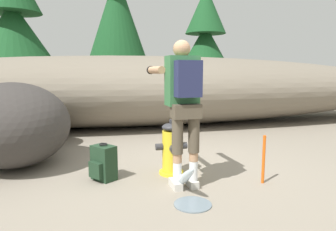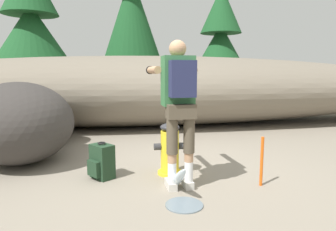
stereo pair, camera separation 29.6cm
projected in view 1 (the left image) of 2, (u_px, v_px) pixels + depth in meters
ground_plane at (178, 175)px, 4.06m from camera, size 56.00×56.00×0.04m
dirt_embankment at (140, 91)px, 7.69m from camera, size 16.25×3.20×1.75m
fire_hydrant at (171, 149)px, 4.01m from camera, size 0.42×0.37×0.74m
hydrant_water_jet at (184, 183)px, 3.42m from camera, size 0.39×1.03×0.59m
utility_worker at (183, 95)px, 3.49m from camera, size 0.58×1.00×1.72m
spare_backpack at (103, 163)px, 3.81m from camera, size 0.36×0.36×0.47m
boulder_large at (14, 124)px, 4.34m from camera, size 2.05×2.19×1.22m
boulder_small at (38, 123)px, 5.50m from camera, size 1.26×1.32×0.84m
pine_tree_far_left at (13, 23)px, 9.87m from camera, size 2.86×2.86×5.13m
pine_tree_left at (117, 0)px, 11.45m from camera, size 2.36×2.36×7.40m
pine_tree_center at (205, 42)px, 12.87m from camera, size 2.66×2.66×4.89m
survey_stake at (264, 159)px, 3.68m from camera, size 0.04×0.04×0.60m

